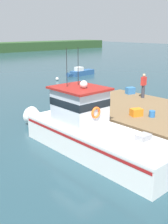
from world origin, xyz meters
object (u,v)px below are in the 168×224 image
crate_stack_near_edge (136,112)px  crate_single_far (130,91)px  main_fishing_boat (88,130)px  deckhand_by_the_boat (143,85)px  bait_bucket (152,114)px  moored_boat_outer_mooring (81,72)px  mooring_buoy_channel_marker (57,79)px

crate_stack_near_edge → crate_single_far: bearing=42.5°
main_fishing_boat → crate_stack_near_edge: 3.10m
crate_single_far → deckhand_by_the_boat: bearing=-103.5°
main_fishing_boat → crate_stack_near_edge: main_fishing_boat is taller
bait_bucket → deckhand_by_the_boat: size_ratio=0.21×
crate_single_far → bait_bucket: (-3.47, -4.27, -0.06)m
main_fishing_boat → crate_stack_near_edge: size_ratio=16.34×
crate_stack_near_edge → moored_boat_outer_mooring: bearing=56.9°
crate_single_far → mooring_buoy_channel_marker: crate_single_far is taller
crate_single_far → moored_boat_outer_mooring: (7.86, 14.46, -1.05)m
crate_stack_near_edge → bait_bucket: (0.46, -0.67, -0.03)m
bait_bucket → deckhand_by_the_boat: (3.15, 2.93, 0.69)m
crate_single_far → bait_bucket: size_ratio=1.76×
bait_bucket → main_fishing_boat: bearing=162.3°
crate_stack_near_edge → moored_boat_outer_mooring: size_ratio=0.14×
main_fishing_boat → bait_bucket: size_ratio=28.83×
main_fishing_boat → deckhand_by_the_boat: main_fishing_boat is taller
bait_bucket → moored_boat_outer_mooring: (11.33, 18.73, -0.99)m
moored_boat_outer_mooring → mooring_buoy_channel_marker: (-4.50, -1.04, -0.20)m
moored_boat_outer_mooring → mooring_buoy_channel_marker: bearing=-167.0°
crate_stack_near_edge → crate_single_far: crate_single_far is taller
moored_boat_outer_mooring → mooring_buoy_channel_marker: size_ratio=11.96×
crate_single_far → bait_bucket: bearing=-129.1°
crate_stack_near_edge → crate_single_far: (3.93, 3.60, 0.04)m
crate_stack_near_edge → mooring_buoy_channel_marker: crate_stack_near_edge is taller
bait_bucket → moored_boat_outer_mooring: bait_bucket is taller
deckhand_by_the_boat → crate_single_far: bearing=76.5°
mooring_buoy_channel_marker → moored_boat_outer_mooring: bearing=13.0°
crate_stack_near_edge → mooring_buoy_channel_marker: size_ratio=1.63×
deckhand_by_the_boat → mooring_buoy_channel_marker: 15.32m
main_fishing_boat → mooring_buoy_channel_marker: main_fishing_boat is taller
crate_single_far → moored_boat_outer_mooring: 16.49m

